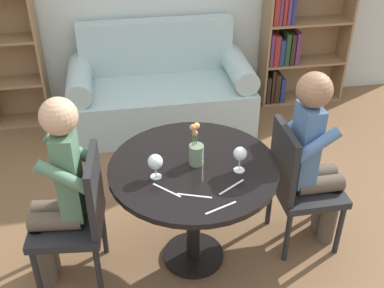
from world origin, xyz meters
name	(u,v)px	position (x,y,z in m)	size (l,w,h in m)	color
ground_plane	(193,256)	(0.00, 0.00, 0.00)	(16.00, 16.00, 0.00)	brown
round_table	(193,184)	(0.00, 0.00, 0.61)	(1.00, 1.00, 0.75)	black
couch	(161,93)	(0.00, 1.79, 0.31)	(1.66, 0.80, 0.92)	#A8C1C1
bookshelf_right	(293,42)	(1.36, 2.06, 0.62)	(0.84, 0.28, 1.26)	#93704C
chair_left	(78,215)	(-0.69, -0.03, 0.49)	(0.46, 0.46, 0.90)	#232326
chair_right	(298,182)	(0.69, 0.05, 0.49)	(0.43, 0.43, 0.90)	#232326
person_left	(58,192)	(-0.78, -0.01, 0.67)	(0.44, 0.37, 1.26)	brown
person_right	(315,157)	(0.78, 0.06, 0.68)	(0.42, 0.34, 1.26)	brown
wine_glass_left	(155,162)	(-0.23, -0.07, 0.85)	(0.09, 0.09, 0.15)	white
wine_glass_right	(240,154)	(0.25, -0.09, 0.86)	(0.08, 0.08, 0.16)	white
flower_vase	(196,151)	(0.02, 0.02, 0.83)	(0.09, 0.09, 0.27)	gray
knife_left_setting	(232,187)	(0.17, -0.23, 0.75)	(0.17, 0.11, 0.00)	silver
fork_left_setting	(221,208)	(0.08, -0.39, 0.75)	(0.18, 0.08, 0.00)	silver
knife_right_setting	(167,190)	(-0.18, -0.20, 0.75)	(0.14, 0.14, 0.00)	silver
fork_right_setting	(194,196)	(-0.04, -0.27, 0.75)	(0.18, 0.07, 0.00)	silver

